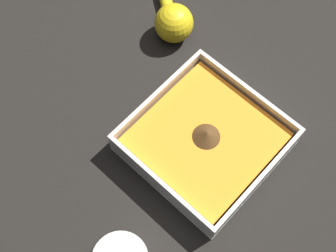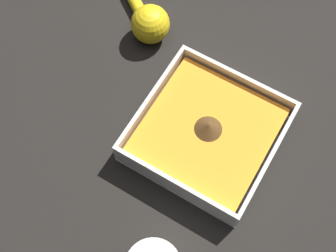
{
  "view_description": "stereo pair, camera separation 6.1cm",
  "coord_description": "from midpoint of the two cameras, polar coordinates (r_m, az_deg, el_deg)",
  "views": [
    {
      "loc": [
        0.24,
        0.15,
        0.66
      ],
      "look_at": [
        0.03,
        -0.05,
        0.02
      ],
      "focal_mm": 50.0,
      "sensor_mm": 36.0,
      "label": 1
    },
    {
      "loc": [
        0.27,
        0.1,
        0.66
      ],
      "look_at": [
        0.03,
        -0.05,
        0.02
      ],
      "focal_mm": 50.0,
      "sensor_mm": 36.0,
      "label": 2
    }
  ],
  "objects": [
    {
      "name": "square_dish",
      "position": [
        0.7,
        7.06,
        -2.07
      ],
      "size": [
        0.2,
        0.2,
        0.05
      ],
      "color": "silver",
      "rests_on": "ground_plane"
    },
    {
      "name": "ground_plane",
      "position": [
        0.72,
        6.54,
        -1.83
      ],
      "size": [
        4.0,
        4.0,
        0.0
      ],
      "primitive_type": "plane",
      "color": "black"
    },
    {
      "name": "lemon_squeezer",
      "position": [
        0.8,
        2.7,
        13.01
      ],
      "size": [
        0.13,
        0.17,
        0.06
      ],
      "rotation": [
        0.0,
        0.0,
        0.96
      ],
      "color": "yellow",
      "rests_on": "ground_plane"
    }
  ]
}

